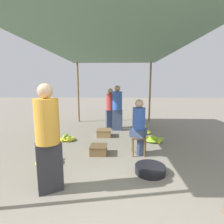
# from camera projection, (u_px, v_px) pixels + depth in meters

# --- Properties ---
(canopy_post_back_left) EXTENTS (0.08, 0.08, 2.66)m
(canopy_post_back_left) POSITION_uv_depth(u_px,v_px,m) (78.00, 93.00, 7.90)
(canopy_post_back_left) COLOR olive
(canopy_post_back_left) RESTS_ON ground
(canopy_post_back_right) EXTENTS (0.08, 0.08, 2.66)m
(canopy_post_back_right) POSITION_uv_depth(u_px,v_px,m) (150.00, 93.00, 7.81)
(canopy_post_back_right) COLOR olive
(canopy_post_back_right) RESTS_ON ground
(canopy_tarp) EXTENTS (3.64, 6.15, 0.04)m
(canopy_tarp) POSITION_uv_depth(u_px,v_px,m) (112.00, 49.00, 4.80)
(canopy_tarp) COLOR #567A60
(canopy_tarp) RESTS_ON canopy_post_front_left
(vendor_foreground) EXTENTS (0.50, 0.50, 1.75)m
(vendor_foreground) POSITION_uv_depth(u_px,v_px,m) (48.00, 137.00, 2.75)
(vendor_foreground) COLOR #2D2D33
(vendor_foreground) RESTS_ON ground
(stool) EXTENTS (0.34, 0.34, 0.47)m
(stool) POSITION_uv_depth(u_px,v_px,m) (138.00, 140.00, 4.28)
(stool) COLOR brown
(stool) RESTS_ON ground
(vendor_seated) EXTENTS (0.46, 0.46, 1.37)m
(vendor_seated) POSITION_uv_depth(u_px,v_px,m) (139.00, 126.00, 4.23)
(vendor_seated) COLOR #384766
(vendor_seated) RESTS_ON ground
(basin_black) EXTENTS (0.60, 0.60, 0.15)m
(basin_black) POSITION_uv_depth(u_px,v_px,m) (150.00, 169.00, 3.44)
(basin_black) COLOR black
(basin_black) RESTS_ON ground
(banana_pile_left_0) EXTENTS (0.56, 0.56, 0.23)m
(banana_pile_left_0) POSITION_uv_depth(u_px,v_px,m) (49.00, 160.00, 3.84)
(banana_pile_left_0) COLOR #C9D528
(banana_pile_left_0) RESTS_ON ground
(banana_pile_left_1) EXTENTS (0.49, 0.48, 0.21)m
(banana_pile_left_1) POSITION_uv_depth(u_px,v_px,m) (68.00, 139.00, 5.38)
(banana_pile_left_1) COLOR #C3D229
(banana_pile_left_1) RESTS_ON ground
(banana_pile_right_0) EXTENTS (0.71, 0.57, 0.20)m
(banana_pile_right_0) POSITION_uv_depth(u_px,v_px,m) (153.00, 140.00, 5.29)
(banana_pile_right_0) COLOR #8FBD33
(banana_pile_right_0) RESTS_ON ground
(banana_pile_right_1) EXTENTS (0.45, 0.43, 0.19)m
(banana_pile_right_1) POSITION_uv_depth(u_px,v_px,m) (138.00, 125.00, 7.16)
(banana_pile_right_1) COLOR #B2CB2C
(banana_pile_right_1) RESTS_ON ground
(banana_pile_right_2) EXTENTS (0.56, 0.62, 0.33)m
(banana_pile_right_2) POSITION_uv_depth(u_px,v_px,m) (143.00, 131.00, 6.17)
(banana_pile_right_2) COLOR #73B238
(banana_pile_right_2) RESTS_ON ground
(crate_near) EXTENTS (0.47, 0.47, 0.23)m
(crate_near) POSITION_uv_depth(u_px,v_px,m) (104.00, 133.00, 5.84)
(crate_near) COLOR #9E7A4C
(crate_near) RESTS_ON ground
(crate_mid) EXTENTS (0.42, 0.42, 0.22)m
(crate_mid) POSITION_uv_depth(u_px,v_px,m) (99.00, 150.00, 4.36)
(crate_mid) COLOR brown
(crate_mid) RESTS_ON ground
(shopper_walking_mid) EXTENTS (0.39, 0.39, 1.68)m
(shopper_walking_mid) POSITION_uv_depth(u_px,v_px,m) (117.00, 107.00, 6.50)
(shopper_walking_mid) COLOR #384766
(shopper_walking_mid) RESTS_ON ground
(shopper_walking_far) EXTENTS (0.41, 0.41, 1.56)m
(shopper_walking_far) POSITION_uv_depth(u_px,v_px,m) (110.00, 108.00, 6.79)
(shopper_walking_far) COLOR #384766
(shopper_walking_far) RESTS_ON ground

